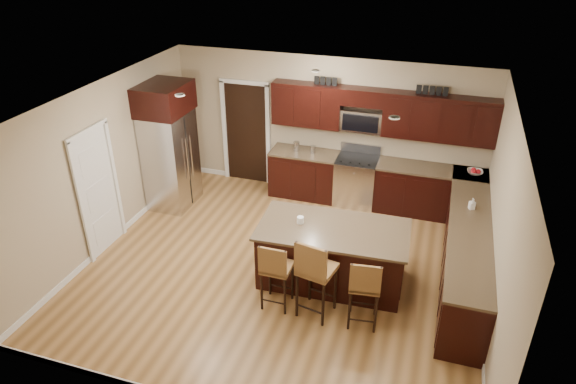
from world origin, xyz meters
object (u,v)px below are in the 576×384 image
(island, at_px, (332,256))
(stool_mid, at_px, (315,270))
(range, at_px, (356,180))
(refrigerator, at_px, (169,145))
(stool_right, at_px, (365,286))
(stool_left, at_px, (275,269))

(island, relative_size, stool_mid, 1.82)
(range, height_order, refrigerator, refrigerator)
(range, xyz_separation_m, stool_right, (0.75, -3.32, 0.20))
(refrigerator, bearing_deg, island, -22.39)
(island, xyz_separation_m, stool_right, (0.63, -0.84, 0.24))
(island, xyz_separation_m, refrigerator, (-3.42, 1.41, 0.78))
(stool_left, xyz_separation_m, stool_right, (1.23, -0.00, 0.01))
(stool_left, distance_m, stool_right, 1.23)
(range, xyz_separation_m, stool_left, (-0.48, -3.32, 0.19))
(range, height_order, stool_left, range)
(range, distance_m, island, 2.48)
(island, bearing_deg, range, 89.81)
(range, bearing_deg, stool_mid, -88.76)
(stool_mid, distance_m, refrigerator, 4.08)
(stool_left, height_order, refrigerator, refrigerator)
(island, height_order, stool_mid, stool_mid)
(range, relative_size, island, 0.50)
(stool_mid, xyz_separation_m, stool_right, (0.67, 0.01, -0.10))
(stool_right, bearing_deg, island, 119.58)
(stool_left, bearing_deg, stool_mid, -0.63)
(refrigerator, bearing_deg, stool_right, -29.10)
(stool_mid, xyz_separation_m, refrigerator, (-3.37, 2.26, 0.44))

